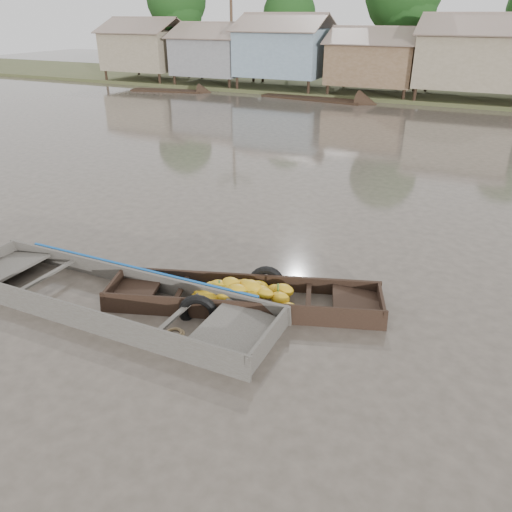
% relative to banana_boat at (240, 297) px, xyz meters
% --- Properties ---
extents(ground, '(120.00, 120.00, 0.00)m').
position_rel_banana_boat_xyz_m(ground, '(-0.52, -0.46, -0.16)').
color(ground, '#453D34').
rests_on(ground, ground).
extents(riverbank, '(120.00, 12.47, 10.22)m').
position_rel_banana_boat_xyz_m(riverbank, '(2.51, 31.40, 2.91)').
color(riverbank, '#384723').
rests_on(riverbank, ground).
extents(banana_boat, '(5.72, 3.03, 0.80)m').
position_rel_banana_boat_xyz_m(banana_boat, '(0.00, 0.00, 0.00)').
color(banana_boat, black).
rests_on(banana_boat, ground).
extents(viewer_boat, '(7.22, 1.93, 0.58)m').
position_rel_banana_boat_xyz_m(viewer_boat, '(-2.35, -1.17, -0.10)').
color(viewer_boat, '#3F3B35').
rests_on(viewer_boat, ground).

